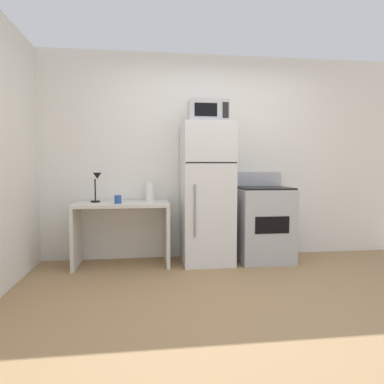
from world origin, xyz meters
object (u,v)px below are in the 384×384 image
object	(u,v)px
desk	(122,222)
refrigerator	(207,194)
microwave	(208,112)
desk_lamp	(97,182)
coffee_mug	(118,199)
oven_range	(263,223)
paper_towel_roll	(150,191)

from	to	relation	value
desk	refrigerator	world-z (taller)	refrigerator
refrigerator	microwave	distance (m)	0.98
desk_lamp	coffee_mug	size ratio (longest dim) A/B	3.72
desk	oven_range	size ratio (longest dim) A/B	1.00
oven_range	microwave	bearing A→B (deg)	-178.56
desk	refrigerator	distance (m)	1.07
desk	microwave	bearing A→B (deg)	-2.22
desk_lamp	paper_towel_roll	bearing A→B (deg)	6.92
coffee_mug	refrigerator	bearing A→B (deg)	5.06
coffee_mug	microwave	bearing A→B (deg)	3.92
desk	paper_towel_roll	world-z (taller)	paper_towel_roll
refrigerator	microwave	xyz separation A→B (m)	(0.00, -0.02, 0.98)
coffee_mug	microwave	world-z (taller)	microwave
microwave	paper_towel_roll	bearing A→B (deg)	166.19
refrigerator	microwave	bearing A→B (deg)	-89.67
desk_lamp	coffee_mug	distance (m)	0.36
desk_lamp	microwave	xyz separation A→B (m)	(1.31, -0.09, 0.83)
paper_towel_roll	microwave	distance (m)	1.19
coffee_mug	desk	bearing A→B (deg)	72.24
desk	desk_lamp	xyz separation A→B (m)	(-0.29, 0.05, 0.47)
desk_lamp	oven_range	distance (m)	2.10
refrigerator	microwave	size ratio (longest dim) A/B	3.68
coffee_mug	oven_range	distance (m)	1.81
coffee_mug	paper_towel_roll	world-z (taller)	paper_towel_roll
desk_lamp	paper_towel_roll	world-z (taller)	desk_lamp
desk	coffee_mug	xyz separation A→B (m)	(-0.04, -0.11, 0.28)
desk_lamp	microwave	bearing A→B (deg)	-4.08
desk_lamp	refrigerator	xyz separation A→B (m)	(1.31, -0.07, -0.14)
coffee_mug	paper_towel_roll	xyz separation A→B (m)	(0.37, 0.24, 0.07)
desk_lamp	refrigerator	distance (m)	1.32
oven_range	paper_towel_roll	bearing A→B (deg)	173.86
desk	paper_towel_roll	size ratio (longest dim) A/B	4.61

